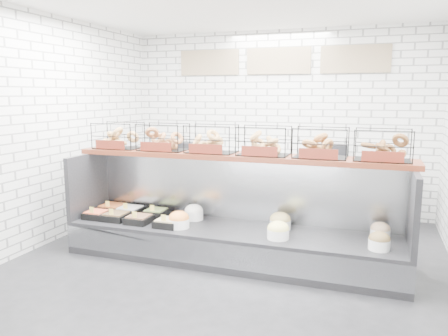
% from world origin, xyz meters
% --- Properties ---
extents(ground, '(5.50, 5.50, 0.00)m').
position_xyz_m(ground, '(0.00, 0.00, 0.00)').
color(ground, black).
rests_on(ground, ground).
extents(room_shell, '(5.02, 5.51, 3.01)m').
position_xyz_m(room_shell, '(0.00, 0.60, 2.06)').
color(room_shell, silver).
rests_on(room_shell, ground).
extents(display_case, '(4.00, 0.90, 1.20)m').
position_xyz_m(display_case, '(-0.03, 0.34, 0.33)').
color(display_case, black).
rests_on(display_case, ground).
extents(bagel_shelf, '(4.10, 0.50, 0.40)m').
position_xyz_m(bagel_shelf, '(0.00, 0.52, 1.39)').
color(bagel_shelf, '#4D1D10').
rests_on(bagel_shelf, display_case).
extents(prep_counter, '(4.00, 0.60, 1.20)m').
position_xyz_m(prep_counter, '(-0.01, 2.43, 0.47)').
color(prep_counter, '#93969B').
rests_on(prep_counter, ground).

